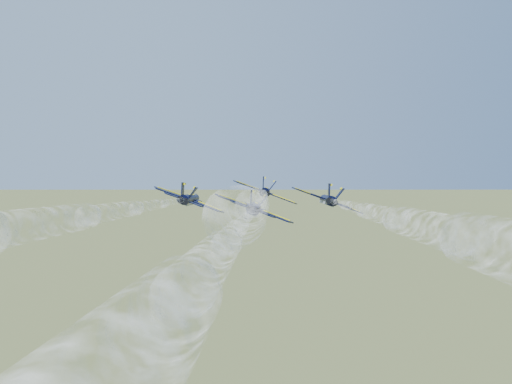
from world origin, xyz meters
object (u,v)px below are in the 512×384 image
object	(u,v)px
jet_right	(327,200)
jet_slot	(255,208)
jet_lead	(265,192)
jet_left	(190,199)

from	to	relation	value
jet_right	jet_slot	size ratio (longest dim) A/B	1.00
jet_slot	jet_lead	bearing A→B (deg)	87.18
jet_right	jet_lead	bearing A→B (deg)	135.79
jet_left	jet_right	size ratio (longest dim) A/B	1.00
jet_lead	jet_left	distance (m)	16.15
jet_lead	jet_left	xyz separation A→B (m)	(-15.05, -5.84, 0.00)
jet_right	jet_slot	world-z (taller)	same
jet_left	jet_right	bearing A→B (deg)	-0.36
jet_right	jet_slot	xyz separation A→B (m)	(-13.98, -5.01, 0.00)
jet_left	jet_slot	bearing A→B (deg)	-39.01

